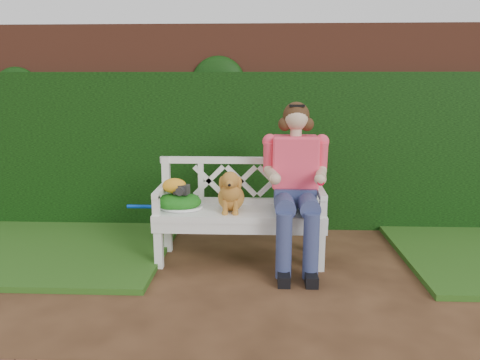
{
  "coord_description": "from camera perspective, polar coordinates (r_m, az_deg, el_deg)",
  "views": [
    {
      "loc": [
        -0.22,
        -3.37,
        1.6
      ],
      "look_at": [
        -0.39,
        0.66,
        0.75
      ],
      "focal_mm": 35.0,
      "sensor_mm": 36.0,
      "label": 1
    }
  ],
  "objects": [
    {
      "name": "seated_woman",
      "position": [
        4.12,
        6.73,
        -0.65
      ],
      "size": [
        0.88,
        0.98,
        1.42
      ],
      "primitive_type": null,
      "rotation": [
        0.0,
        0.0,
        0.43
      ],
      "color": "#E03F41",
      "rests_on": "ground"
    },
    {
      "name": "tennis_racket",
      "position": [
        4.24,
        -7.6,
        -3.28
      ],
      "size": [
        0.77,
        0.54,
        0.03
      ],
      "primitive_type": null,
      "rotation": [
        0.0,
        0.0,
        0.38
      ],
      "color": "white",
      "rests_on": "garden_bench"
    },
    {
      "name": "baseball_glove",
      "position": [
        4.2,
        -8.01,
        -0.7
      ],
      "size": [
        0.25,
        0.22,
        0.14
      ],
      "primitive_type": "ellipsoid",
      "rotation": [
        0.0,
        0.0,
        0.3
      ],
      "color": "orange",
      "rests_on": "green_bag"
    },
    {
      "name": "ground",
      "position": [
        3.74,
        5.76,
        -13.5
      ],
      "size": [
        60.0,
        60.0,
        0.0
      ],
      "primitive_type": "plane",
      "color": "#362113"
    },
    {
      "name": "dog",
      "position": [
        4.09,
        -1.11,
        -1.26
      ],
      "size": [
        0.29,
        0.37,
        0.38
      ],
      "primitive_type": null,
      "rotation": [
        0.0,
        0.0,
        -0.12
      ],
      "color": "#A75F3C",
      "rests_on": "garden_bench"
    },
    {
      "name": "garden_bench",
      "position": [
        4.26,
        -0.0,
        -6.73
      ],
      "size": [
        1.65,
        0.81,
        0.48
      ],
      "primitive_type": null,
      "rotation": [
        0.0,
        0.0,
        -0.14
      ],
      "color": "white",
      "rests_on": "ground"
    },
    {
      "name": "ivy_hedge",
      "position": [
        5.11,
        4.9,
        3.42
      ],
      "size": [
        10.0,
        0.18,
        1.7
      ],
      "primitive_type": "cube",
      "color": "#174C0F",
      "rests_on": "ground"
    },
    {
      "name": "brick_wall",
      "position": [
        5.3,
        4.85,
        6.44
      ],
      "size": [
        10.0,
        0.3,
        2.2
      ],
      "primitive_type": "cube",
      "color": "brown",
      "rests_on": "ground"
    },
    {
      "name": "grass_left",
      "position": [
        5.05,
        -23.47,
        -7.31
      ],
      "size": [
        2.6,
        2.0,
        0.05
      ],
      "primitive_type": "cube",
      "color": "#1F5812",
      "rests_on": "ground"
    },
    {
      "name": "green_bag",
      "position": [
        4.22,
        -7.58,
        -2.59
      ],
      "size": [
        0.51,
        0.46,
        0.14
      ],
      "primitive_type": null,
      "rotation": [
        0.0,
        0.0,
        0.38
      ],
      "color": "#2D8737",
      "rests_on": "garden_bench"
    },
    {
      "name": "camera_item",
      "position": [
        4.17,
        -7.13,
        -1.15
      ],
      "size": [
        0.14,
        0.12,
        0.08
      ],
      "primitive_type": "cube",
      "rotation": [
        0.0,
        0.0,
        -0.19
      ],
      "color": "#272727",
      "rests_on": "green_bag"
    }
  ]
}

